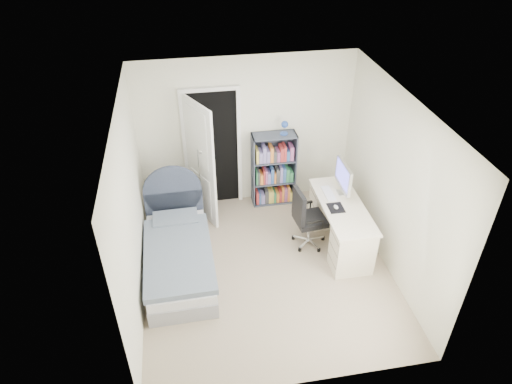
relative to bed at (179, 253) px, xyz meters
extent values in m
cube|color=gray|center=(1.21, -0.25, -0.29)|extent=(3.40, 3.60, 0.05)
cube|color=white|center=(1.21, -0.25, 2.26)|extent=(3.40, 3.60, 0.05)
cube|color=silver|center=(1.21, 1.57, 0.99)|extent=(3.40, 0.05, 2.50)
cube|color=silver|center=(1.21, -2.08, 0.99)|extent=(3.40, 0.05, 2.50)
cube|color=silver|center=(-0.52, -0.25, 0.99)|extent=(0.05, 3.60, 2.50)
cube|color=silver|center=(2.93, -0.25, 0.99)|extent=(0.05, 3.60, 2.50)
cube|color=black|center=(0.66, 1.54, 0.74)|extent=(0.80, 0.01, 2.00)
cube|color=white|center=(0.23, 1.52, 0.74)|extent=(0.06, 0.06, 2.00)
cube|color=white|center=(1.09, 1.52, 0.74)|extent=(0.06, 0.06, 2.00)
cube|color=white|center=(0.66, 1.52, 1.77)|extent=(0.92, 0.06, 0.06)
cube|color=white|center=(0.44, 1.16, 0.74)|extent=(0.40, 0.73, 2.00)
cube|color=gray|center=(0.00, -0.09, -0.15)|extent=(0.90, 1.85, 0.24)
cube|color=silver|center=(0.00, -0.09, 0.04)|extent=(0.89, 1.82, 0.15)
cube|color=slate|center=(0.00, -0.19, 0.15)|extent=(0.93, 1.58, 0.09)
cube|color=slate|center=(-0.01, 0.57, 0.17)|extent=(0.66, 0.38, 0.11)
cube|color=#333B4E|center=(-0.02, 0.86, 0.10)|extent=(0.87, 0.07, 0.73)
cylinder|color=#333B4E|center=(-0.02, 0.86, 0.47)|extent=(0.87, 0.07, 0.87)
cylinder|color=#D6BA83|center=(-0.39, 1.18, -0.01)|extent=(0.04, 0.04, 0.50)
cylinder|color=#D6BA83|center=(-0.39, 1.52, -0.01)|extent=(0.04, 0.04, 0.50)
cylinder|color=#D6BA83|center=(-0.05, 1.18, -0.01)|extent=(0.04, 0.04, 0.50)
cylinder|color=#D6BA83|center=(-0.05, 1.52, -0.01)|extent=(0.04, 0.04, 0.50)
cube|color=#D6BA83|center=(-0.22, 1.35, 0.22)|extent=(0.40, 0.40, 0.03)
cube|color=#D6BA83|center=(-0.22, 1.35, -0.09)|extent=(0.36, 0.36, 0.02)
cube|color=#B24C33|center=(-0.27, 1.35, 0.25)|extent=(0.16, 0.22, 0.03)
cube|color=#3F598C|center=(-0.27, 1.35, 0.28)|extent=(0.15, 0.21, 0.03)
cube|color=#D8CC7F|center=(-0.27, 1.35, 0.31)|extent=(0.14, 0.20, 0.03)
cylinder|color=silver|center=(0.41, 1.11, -0.26)|extent=(0.18, 0.18, 0.02)
cylinder|color=silver|center=(0.41, 1.11, 0.38)|extent=(0.01, 0.01, 1.27)
sphere|color=silver|center=(0.47, 1.07, 0.99)|extent=(0.07, 0.07, 0.07)
cube|color=#3C4252|center=(1.28, 1.38, 0.37)|extent=(0.02, 0.30, 1.27)
cube|color=#3C4252|center=(1.97, 1.38, 0.37)|extent=(0.02, 0.30, 1.27)
cube|color=#3C4252|center=(1.63, 1.38, 0.99)|extent=(0.71, 0.30, 0.02)
cube|color=#3C4252|center=(1.63, 1.38, -0.25)|extent=(0.71, 0.30, 0.02)
cube|color=#3C4252|center=(1.63, 1.52, 0.37)|extent=(0.71, 0.01, 1.27)
cube|color=#3C4252|center=(1.63, 1.38, 0.14)|extent=(0.67, 0.28, 0.02)
cube|color=#3C4252|center=(1.63, 1.38, 0.55)|extent=(0.67, 0.28, 0.02)
cylinder|color=#23459B|center=(1.78, 1.38, 1.01)|extent=(0.12, 0.12, 0.02)
cylinder|color=silver|center=(1.78, 1.38, 1.09)|extent=(0.02, 0.02, 0.16)
sphere|color=#23459B|center=(1.78, 1.35, 1.19)|extent=(0.11, 0.11, 0.11)
cube|color=#B23333|center=(1.35, 1.36, -0.12)|extent=(0.04, 0.21, 0.22)
cube|color=#335999|center=(1.39, 1.36, -0.14)|extent=(0.03, 0.21, 0.20)
cube|color=#7F72B2|center=(1.44, 1.36, -0.15)|extent=(0.06, 0.21, 0.17)
cube|color=#3F3F3F|center=(1.51, 1.36, -0.12)|extent=(0.06, 0.21, 0.24)
cube|color=#D8BF4C|center=(1.56, 1.36, -0.13)|extent=(0.05, 0.21, 0.22)
cube|color=#D8BF4C|center=(1.61, 1.36, -0.12)|extent=(0.03, 0.21, 0.23)
cube|color=#337F4C|center=(1.65, 1.36, -0.14)|extent=(0.04, 0.21, 0.19)
cube|color=orange|center=(1.69, 1.36, -0.14)|extent=(0.05, 0.21, 0.18)
cube|color=#B23333|center=(1.74, 1.36, -0.13)|extent=(0.04, 0.21, 0.21)
cube|color=orange|center=(1.78, 1.36, -0.10)|extent=(0.04, 0.21, 0.28)
cube|color=#994C7F|center=(1.83, 1.36, -0.11)|extent=(0.05, 0.21, 0.25)
cube|color=orange|center=(1.88, 1.36, -0.10)|extent=(0.04, 0.21, 0.28)
cube|color=#D8BF4C|center=(1.92, 1.36, -0.15)|extent=(0.04, 0.21, 0.17)
cube|color=#337F4C|center=(1.34, 1.36, 0.28)|extent=(0.03, 0.21, 0.23)
cube|color=#3F3F3F|center=(1.37, 1.36, 0.27)|extent=(0.03, 0.21, 0.23)
cube|color=orange|center=(1.41, 1.36, 0.25)|extent=(0.05, 0.21, 0.18)
cube|color=#B23333|center=(1.46, 1.36, 0.29)|extent=(0.03, 0.21, 0.25)
cube|color=#994C7F|center=(1.49, 1.36, 0.28)|extent=(0.03, 0.21, 0.24)
cube|color=#7F72B2|center=(1.54, 1.36, 0.26)|extent=(0.05, 0.21, 0.19)
cube|color=#335999|center=(1.59, 1.36, 0.30)|extent=(0.05, 0.21, 0.27)
cube|color=orange|center=(1.64, 1.36, 0.26)|extent=(0.03, 0.21, 0.19)
cube|color=#3F3F3F|center=(1.69, 1.36, 0.28)|extent=(0.06, 0.21, 0.24)
cube|color=#7F72B2|center=(1.74, 1.36, 0.30)|extent=(0.04, 0.21, 0.28)
cube|color=#335999|center=(1.79, 1.36, 0.29)|extent=(0.05, 0.21, 0.26)
cube|color=#337F4C|center=(1.85, 1.36, 0.28)|extent=(0.05, 0.21, 0.24)
cube|color=#337F4C|center=(1.91, 1.36, 0.25)|extent=(0.06, 0.21, 0.18)
cube|color=#D8BF4C|center=(1.34, 1.36, 0.68)|extent=(0.04, 0.21, 0.23)
cube|color=#7F72B2|center=(1.40, 1.36, 0.66)|extent=(0.06, 0.21, 0.19)
cube|color=#7F72B2|center=(1.46, 1.36, 0.70)|extent=(0.05, 0.21, 0.27)
cube|color=#7F72B2|center=(1.52, 1.36, 0.67)|extent=(0.05, 0.21, 0.20)
cube|color=orange|center=(1.57, 1.36, 0.69)|extent=(0.05, 0.21, 0.26)
cube|color=#3F3F3F|center=(1.63, 1.36, 0.66)|extent=(0.05, 0.21, 0.19)
cube|color=#994C7F|center=(1.68, 1.36, 0.65)|extent=(0.05, 0.21, 0.18)
cube|color=#B23333|center=(1.74, 1.36, 0.68)|extent=(0.05, 0.21, 0.24)
cube|color=#B23333|center=(1.79, 1.36, 0.69)|extent=(0.04, 0.21, 0.26)
cube|color=#335999|center=(1.84, 1.36, 0.65)|extent=(0.05, 0.21, 0.17)
cube|color=#994C7F|center=(1.90, 1.36, 0.69)|extent=(0.06, 0.21, 0.24)
cube|color=beige|center=(2.38, 0.11, 0.45)|extent=(0.60, 1.49, 0.03)
cube|color=beige|center=(2.38, -0.42, 0.08)|extent=(0.55, 0.40, 0.70)
cube|color=beige|center=(2.38, 0.64, 0.08)|extent=(0.55, 0.40, 0.70)
cube|color=silver|center=(2.48, 0.41, 0.47)|extent=(0.16, 0.16, 0.01)
cube|color=silver|center=(2.51, 0.41, 0.58)|extent=(0.03, 0.06, 0.22)
cube|color=silver|center=(2.46, 0.41, 0.76)|extent=(0.04, 0.56, 0.40)
cube|color=#5C5ADC|center=(2.43, 0.41, 0.78)|extent=(0.00, 0.50, 0.32)
cube|color=white|center=(2.26, 0.41, 0.47)|extent=(0.13, 0.40, 0.02)
cube|color=black|center=(2.26, 0.06, 0.46)|extent=(0.22, 0.26, 0.00)
ellipsoid|color=white|center=(2.26, 0.06, 0.48)|extent=(0.06, 0.10, 0.03)
cube|color=silver|center=(2.07, 0.22, -0.21)|extent=(0.25, 0.06, 0.02)
cylinder|color=black|center=(2.19, 0.23, -0.24)|extent=(0.06, 0.06, 0.05)
cube|color=silver|center=(1.97, 0.32, -0.21)|extent=(0.08, 0.25, 0.02)
cylinder|color=black|center=(1.99, 0.44, -0.24)|extent=(0.06, 0.06, 0.05)
cube|color=silver|center=(1.84, 0.27, -0.21)|extent=(0.23, 0.15, 0.02)
cylinder|color=black|center=(1.74, 0.33, -0.24)|extent=(0.06, 0.06, 0.05)
cube|color=silver|center=(1.86, 0.13, -0.21)|extent=(0.21, 0.19, 0.02)
cylinder|color=black|center=(1.77, 0.04, -0.24)|extent=(0.06, 0.06, 0.05)
cube|color=silver|center=(2.00, 0.10, -0.21)|extent=(0.14, 0.24, 0.02)
cylinder|color=black|center=(2.05, -0.01, -0.24)|extent=(0.06, 0.06, 0.05)
cylinder|color=silver|center=(1.95, 0.21, -0.02)|extent=(0.05, 0.05, 0.37)
cube|color=black|center=(1.95, 0.21, 0.18)|extent=(0.47, 0.47, 0.08)
cube|color=black|center=(1.75, 0.19, 0.47)|extent=(0.11, 0.40, 0.49)
cube|color=black|center=(1.95, -0.03, 0.32)|extent=(0.27, 0.07, 0.03)
cube|color=black|center=(1.90, 0.44, 0.32)|extent=(0.27, 0.07, 0.03)
camera|label=1|loc=(0.26, -4.85, 4.34)|focal=32.00mm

